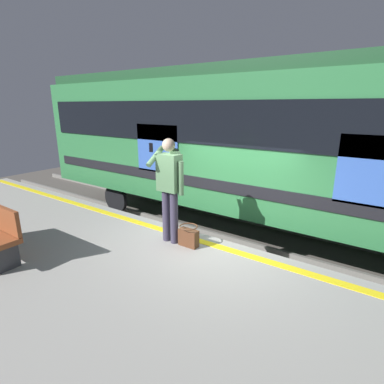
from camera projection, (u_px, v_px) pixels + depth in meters
ground_plane at (212, 278)px, 5.88m from camera, size 24.93×24.93×0.00m
platform at (139, 314)px, 4.21m from camera, size 16.31×3.95×0.87m
safety_line at (204, 242)px, 5.40m from camera, size 15.98×0.16×0.01m
track_rail_near at (247, 244)px, 7.11m from camera, size 21.20×0.08×0.16m
track_rail_far at (270, 225)px, 8.23m from camera, size 21.20×0.08×0.16m
train_carriage at (272, 139)px, 6.91m from camera, size 13.04×2.81×3.91m
passenger at (170, 182)px, 5.15m from camera, size 0.57×0.55×1.85m
handbag at (189, 237)px, 5.22m from camera, size 0.35×0.32×0.37m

